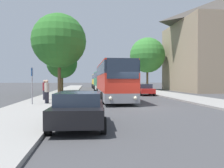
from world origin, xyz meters
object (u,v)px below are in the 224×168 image
parked_car_right_far (124,86)px  tree_left_near (62,63)px  bus_front (113,81)px  pedestrian_waiting_far (45,90)px  parked_car_right_near (145,89)px  pedestrian_waiting_near (47,91)px  bus_stop_sign (32,81)px  bus_rear (98,81)px  tree_left_far (59,41)px  bus_middle (104,81)px  tree_right_near (147,55)px  parked_car_left_curb (79,109)px

parked_car_right_far → tree_left_near: tree_left_near is taller
bus_front → pedestrian_waiting_far: bus_front is taller
parked_car_right_near → tree_left_near: bearing=-35.8°
bus_front → pedestrian_waiting_near: size_ratio=6.61×
bus_stop_sign → pedestrian_waiting_near: bearing=32.2°
bus_rear → tree_left_far: tree_left_far is taller
bus_stop_sign → tree_left_near: (0.01, 19.67, 2.86)m
bus_rear → bus_stop_sign: 35.56m
bus_front → parked_car_right_far: 21.48m
bus_front → bus_rear: (0.15, 30.60, -0.11)m
pedestrian_waiting_near → tree_left_far: 11.77m
bus_rear → pedestrian_waiting_near: size_ratio=6.17×
bus_middle → bus_stop_sign: bus_middle is taller
tree_left_far → tree_left_near: bearing=94.1°
bus_middle → bus_rear: bearing=88.5°
tree_right_near → bus_stop_sign: bearing=-122.7°
parked_car_left_curb → parked_car_right_far: (7.61, 32.88, 0.01)m
bus_rear → parked_car_left_curb: (-2.98, -42.57, -1.00)m
bus_front → pedestrian_waiting_near: (-5.56, -3.72, -0.80)m
parked_car_left_curb → tree_right_near: 34.66m
pedestrian_waiting_near → tree_left_far: (-0.31, 10.29, 5.70)m
parked_car_left_curb → tree_left_far: tree_left_far is taller
parked_car_right_far → pedestrian_waiting_far: 24.25m
pedestrian_waiting_near → tree_left_far: size_ratio=0.18×
tree_left_near → bus_middle: bearing=-4.0°
bus_rear → pedestrian_waiting_near: bus_rear is taller
pedestrian_waiting_far → tree_left_far: tree_left_far is taller
pedestrian_waiting_near → pedestrian_waiting_far: pedestrian_waiting_near is taller
bus_rear → pedestrian_waiting_near: (-5.71, -34.32, -0.69)m
bus_middle → bus_front: bearing=-93.6°
parked_car_left_curb → tree_left_near: tree_left_near is taller
parked_car_right_near → pedestrian_waiting_far: bearing=34.4°
parked_car_right_near → tree_left_near: size_ratio=0.58×
bus_stop_sign → pedestrian_waiting_far: (0.22, 3.67, -0.77)m
bus_rear → tree_left_near: tree_left_near is taller
pedestrian_waiting_far → parked_car_right_far: bearing=94.6°
parked_car_right_far → bus_stop_sign: size_ratio=1.58×
bus_rear → bus_stop_sign: bearing=-101.5°
parked_car_left_curb → tree_left_near: bearing=100.6°
bus_front → parked_car_right_near: (4.90, 6.14, -1.12)m
bus_front → bus_middle: size_ratio=0.97×
parked_car_left_curb → pedestrian_waiting_far: bearing=110.0°
bus_middle → parked_car_right_near: bus_middle is taller
parked_car_right_far → tree_left_near: size_ratio=0.61×
bus_stop_sign → tree_left_near: 19.88m
pedestrian_waiting_near → tree_right_near: tree_right_near is taller
bus_rear → parked_car_right_near: 24.94m
bus_middle → parked_car_left_curb: bearing=-99.0°
bus_rear → pedestrian_waiting_far: size_ratio=6.19×
bus_front → tree_left_far: bearing=131.6°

